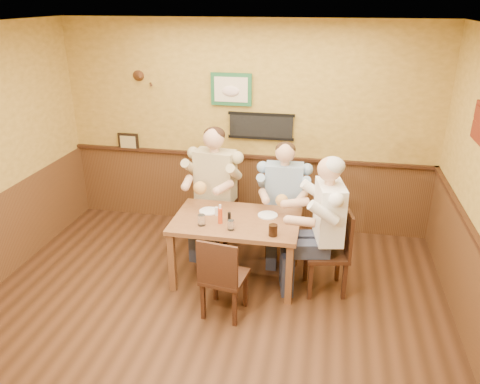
# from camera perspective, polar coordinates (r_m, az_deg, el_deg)

# --- Properties ---
(room) EXTENTS (5.02, 5.03, 2.81)m
(room) POSITION_cam_1_polar(r_m,az_deg,el_deg) (4.03, -3.28, 3.16)
(room) COLOR #351D0F
(room) RESTS_ON ground
(dining_table) EXTENTS (1.40, 0.90, 0.75)m
(dining_table) POSITION_cam_1_polar(r_m,az_deg,el_deg) (5.24, -0.43, -4.21)
(dining_table) COLOR brown
(dining_table) RESTS_ON ground
(chair_back_left) EXTENTS (0.52, 0.52, 1.01)m
(chair_back_left) POSITION_cam_1_polar(r_m,az_deg,el_deg) (5.99, -2.92, -2.28)
(chair_back_left) COLOR #3D2113
(chair_back_left) RESTS_ON ground
(chair_back_right) EXTENTS (0.45, 0.45, 0.92)m
(chair_back_right) POSITION_cam_1_polar(r_m,az_deg,el_deg) (5.86, 5.23, -3.41)
(chair_back_right) COLOR #3D2113
(chair_back_right) RESTS_ON ground
(chair_right_end) EXTENTS (0.53, 0.53, 0.98)m
(chair_right_end) POSITION_cam_1_polar(r_m,az_deg,el_deg) (5.19, 10.46, -7.06)
(chair_right_end) COLOR #3D2113
(chair_right_end) RESTS_ON ground
(chair_near_side) EXTENTS (0.47, 0.47, 0.90)m
(chair_near_side) POSITION_cam_1_polar(r_m,az_deg,el_deg) (4.77, -1.90, -10.04)
(chair_near_side) COLOR #3D2113
(chair_near_side) RESTS_ON ground
(diner_tan_shirt) EXTENTS (0.74, 0.74, 1.44)m
(diner_tan_shirt) POSITION_cam_1_polar(r_m,az_deg,el_deg) (5.90, -2.96, -0.39)
(diner_tan_shirt) COLOR #CBBA8B
(diner_tan_shirt) RESTS_ON ground
(diner_blue_polo) EXTENTS (0.64, 0.64, 1.32)m
(diner_blue_polo) POSITION_cam_1_polar(r_m,az_deg,el_deg) (5.77, 5.30, -1.65)
(diner_blue_polo) COLOR #84A2C6
(diner_blue_polo) RESTS_ON ground
(diner_white_elder) EXTENTS (0.76, 0.76, 1.40)m
(diner_white_elder) POSITION_cam_1_polar(r_m,az_deg,el_deg) (5.09, 10.62, -5.01)
(diner_white_elder) COLOR white
(diner_white_elder) RESTS_ON ground
(water_glass_left) EXTENTS (0.08, 0.08, 0.12)m
(water_glass_left) POSITION_cam_1_polar(r_m,az_deg,el_deg) (5.06, -4.72, -3.43)
(water_glass_left) COLOR white
(water_glass_left) RESTS_ON dining_table
(water_glass_mid) EXTENTS (0.08, 0.08, 0.11)m
(water_glass_mid) POSITION_cam_1_polar(r_m,az_deg,el_deg) (4.95, -1.11, -4.07)
(water_glass_mid) COLOR silver
(water_glass_mid) RESTS_ON dining_table
(cola_tumbler) EXTENTS (0.11, 0.11, 0.12)m
(cola_tumbler) POSITION_cam_1_polar(r_m,az_deg,el_deg) (4.84, 4.05, -4.67)
(cola_tumbler) COLOR black
(cola_tumbler) RESTS_ON dining_table
(hot_sauce_bottle) EXTENTS (0.05, 0.05, 0.20)m
(hot_sauce_bottle) POSITION_cam_1_polar(r_m,az_deg,el_deg) (5.07, -2.43, -2.80)
(hot_sauce_bottle) COLOR #C73E15
(hot_sauce_bottle) RESTS_ON dining_table
(salt_shaker) EXTENTS (0.04, 0.04, 0.10)m
(salt_shaker) POSITION_cam_1_polar(r_m,az_deg,el_deg) (5.28, -2.89, -2.35)
(salt_shaker) COLOR silver
(salt_shaker) RESTS_ON dining_table
(pepper_shaker) EXTENTS (0.04, 0.04, 0.09)m
(pepper_shaker) POSITION_cam_1_polar(r_m,az_deg,el_deg) (5.17, -1.32, -2.96)
(pepper_shaker) COLOR black
(pepper_shaker) RESTS_ON dining_table
(plate_far_left) EXTENTS (0.28, 0.28, 0.01)m
(plate_far_left) POSITION_cam_1_polar(r_m,az_deg,el_deg) (5.39, -3.83, -2.32)
(plate_far_left) COLOR white
(plate_far_left) RESTS_ON dining_table
(plate_far_right) EXTENTS (0.24, 0.24, 0.01)m
(plate_far_right) POSITION_cam_1_polar(r_m,az_deg,el_deg) (5.28, 3.40, -2.84)
(plate_far_right) COLOR white
(plate_far_right) RESTS_ON dining_table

